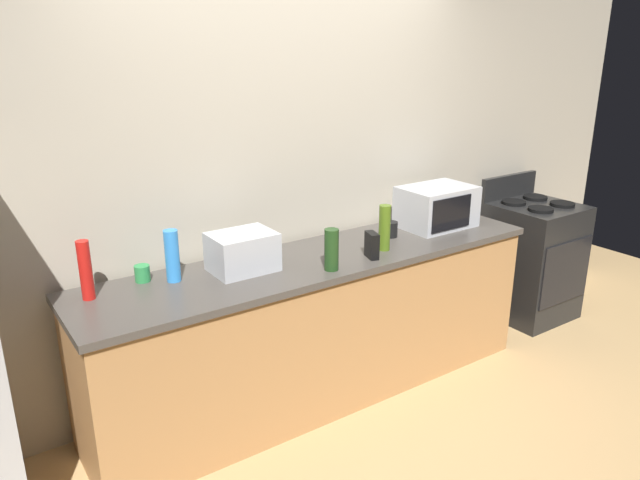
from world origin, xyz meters
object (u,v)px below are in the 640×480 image
Objects in this scene: bottle_olive_oil at (385,228)px; bottle_spray_cleaner at (172,256)px; stove_range at (531,259)px; cordless_phone at (372,245)px; bottle_wine at (331,250)px; toaster_oven at (242,252)px; mug_green at (142,273)px; mug_black at (391,229)px; bottle_hot_sauce at (86,270)px; microwave at (437,207)px.

bottle_olive_oil is 1.24m from bottle_spray_cleaner.
stove_range is 7.20× the size of cordless_phone.
bottle_wine reaches higher than stove_range.
stove_range is 3.95× the size of bottle_olive_oil.
bottle_spray_cleaner is at bearing 169.57° from toaster_oven.
stove_range is 4.68× the size of bottle_wine.
bottle_wine is at bearing -25.09° from mug_green.
toaster_oven is 2.27× the size of cordless_phone.
cordless_phone is 1.54× the size of mug_black.
bottle_spray_cleaner is 1.19× the size of bottle_wine.
cordless_phone is 0.55× the size of bottle_spray_cleaner.
bottle_wine is at bearing -168.90° from bottle_olive_oil.
stove_range is 3.31m from bottle_hot_sauce.
bottle_spray_cleaner is (-1.06, 0.31, 0.06)m from cordless_phone.
microwave is 1.75× the size of bottle_spray_cleaner.
mug_green is 0.88× the size of mug_black.
mug_black is at bearing 50.58° from cordless_phone.
bottle_wine is (0.76, -0.33, -0.02)m from bottle_spray_cleaner.
stove_range is 3.01m from mug_green.
stove_range is at bearing 4.20° from bottle_olive_oil.
mug_green is (-0.14, 0.09, -0.09)m from bottle_spray_cleaner.
bottle_wine is 1.24m from bottle_hot_sauce.
mug_black is (1.54, -0.17, 0.01)m from mug_green.
stove_range is at bearing -2.58° from bottle_spray_cleaner.
microwave is at bearing -2.46° from bottle_hot_sauce.
toaster_oven is at bearing 179.28° from mug_black.
microwave is 2.23m from bottle_hot_sauce.
bottle_hot_sauce is (-1.63, 0.26, 0.01)m from bottle_olive_oil.
stove_range is 2.25× the size of microwave.
microwave is 0.78m from cordless_phone.
mug_green is (-1.94, 0.17, -0.09)m from microwave.
bottle_wine is (0.40, -0.27, 0.01)m from toaster_oven.
toaster_oven is 0.37m from bottle_spray_cleaner.
bottle_spray_cleaner is at bearing 156.38° from bottle_wine.
bottle_olive_oil is at bearing -9.13° from bottle_hot_sauce.
microwave is at bearing 13.75° from bottle_wine.
microwave is at bearing 0.13° from mug_black.
bottle_olive_oil is at bearing -11.98° from toaster_oven.
mug_green is (0.29, 0.07, -0.10)m from bottle_hot_sauce.
toaster_oven is 3.48× the size of mug_black.
stove_range is 2.89m from bottle_spray_cleaner.
microwave is 1.07m from bottle_wine.
bottle_olive_oil is at bearing -11.51° from bottle_spray_cleaner.
stove_range is 2.53m from toaster_oven.
bottle_olive_oil is 1.39m from mug_green.
mug_green is at bearing 178.35° from cordless_phone.
toaster_oven is 1.15× the size of bottle_hot_sauce.
microwave reaches higher than bottle_wine.
stove_range is at bearing -4.14° from mug_green.
bottle_spray_cleaner reaches higher than bottle_wine.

